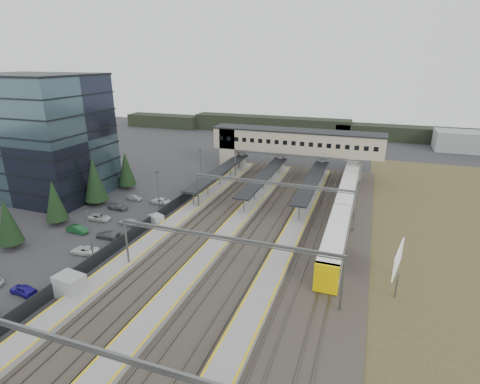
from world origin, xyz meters
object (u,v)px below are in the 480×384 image
at_px(relay_cabin_near, 70,286).
at_px(train, 347,196).
at_px(relay_cabin_far, 156,220).
at_px(billboard, 398,260).
at_px(footbridge, 284,143).
at_px(office_building, 40,136).

xyz_separation_m(relay_cabin_near, train, (28.78, 41.18, 0.75)).
relative_size(relay_cabin_far, billboard, 0.43).
relative_size(relay_cabin_far, footbridge, 0.07).
xyz_separation_m(office_building, train, (60.00, 13.45, -10.06)).
xyz_separation_m(relay_cabin_near, billboard, (36.75, 15.22, 2.26)).
xyz_separation_m(footbridge, billboard, (24.27, -42.50, -4.28)).
height_order(train, billboard, billboard).
relative_size(train, billboard, 10.05).
distance_m(relay_cabin_far, billboard, 38.29).
bearing_deg(train, relay_cabin_near, -124.95).
height_order(footbridge, train, footbridge).
bearing_deg(relay_cabin_far, billboard, -8.67).
distance_m(relay_cabin_far, footbridge, 39.75).
distance_m(office_building, billboard, 69.64).
bearing_deg(office_building, relay_cabin_near, -41.60).
bearing_deg(office_building, footbridge, 34.47).
distance_m(footbridge, billboard, 49.13).
xyz_separation_m(relay_cabin_far, footbridge, (13.49, 36.74, 6.95)).
bearing_deg(relay_cabin_near, office_building, 138.40).
height_order(office_building, relay_cabin_near, office_building).
xyz_separation_m(relay_cabin_near, relay_cabin_far, (-1.01, 20.98, -0.41)).
xyz_separation_m(office_building, relay_cabin_far, (30.22, -6.75, -11.21)).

